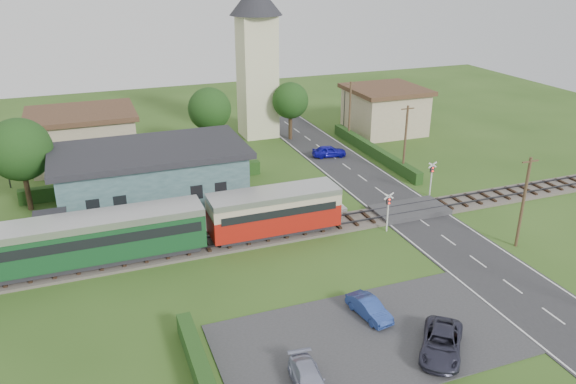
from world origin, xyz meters
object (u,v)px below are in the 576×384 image
object	(u,v)px
car_on_road	(329,151)
equipment_hut	(52,230)
train	(36,247)
church_tower	(257,49)
house_east	(385,109)
car_park_blue	(369,308)
pedestrian_near	(255,203)
car_park_silver	(309,380)
crossing_signal_near	(388,206)
car_park_dark	(442,343)
station_building	(152,177)
house_west	(83,137)
pedestrian_far	(102,228)
crossing_signal_far	(432,174)

from	to	relation	value
car_on_road	equipment_hut	bearing A→B (deg)	124.60
train	church_tower	xyz separation A→B (m)	(23.90, 26.00, 8.05)
church_tower	house_east	world-z (taller)	church_tower
car_park_blue	pedestrian_near	distance (m)	15.85
car_on_road	car_park_silver	world-z (taller)	car_on_road
crossing_signal_near	car_park_dark	bearing A→B (deg)	-108.72
station_building	car_park_silver	xyz separation A→B (m)	(3.85, -25.49, -2.08)
crossing_signal_near	car_on_road	bearing A→B (deg)	79.86
train	pedestrian_near	xyz separation A→B (m)	(16.39, 3.59, -0.88)
equipment_hut	car_on_road	distance (m)	30.22
station_building	train	bearing A→B (deg)	-134.69
car_on_road	car_park_blue	bearing A→B (deg)	170.71
equipment_hut	pedestrian_near	distance (m)	15.50
train	car_park_silver	xyz separation A→B (m)	(12.75, -16.50, -1.57)
house_west	car_park_silver	distance (m)	40.54
car_park_dark	church_tower	bearing A→B (deg)	124.49
equipment_hut	car_park_blue	xyz separation A→B (m)	(17.59, -15.30, -1.11)
car_park_blue	pedestrian_far	world-z (taller)	pedestrian_far
station_building	car_park_blue	bearing A→B (deg)	-65.55
car_park_silver	car_park_dark	distance (m)	7.77
house_west	car_park_blue	world-z (taller)	house_west
crossing_signal_far	pedestrian_near	xyz separation A→B (m)	(-16.11, 1.20, -0.84)
house_west	pedestrian_far	world-z (taller)	house_west
car_park_silver	pedestrian_far	world-z (taller)	pedestrian_far
station_building	equipment_hut	bearing A→B (deg)	-144.08
house_west	car_park_dark	world-z (taller)	house_west
car_park_blue	pedestrian_near	world-z (taller)	pedestrian_near
station_building	house_east	world-z (taller)	house_east
church_tower	car_park_blue	world-z (taller)	church_tower
car_on_road	car_park_dark	world-z (taller)	car_park_dark
train	car_park_silver	size ratio (longest dim) A/B	11.80
crossing_signal_far	house_west	bearing A→B (deg)	144.23
crossing_signal_near	pedestrian_near	distance (m)	10.78
train	pedestrian_near	size ratio (longest dim) A/B	25.48
church_tower	pedestrian_near	xyz separation A→B (m)	(-7.51, -22.41, -8.93)
equipment_hut	car_park_dark	size ratio (longest dim) A/B	0.57
car_park_silver	pedestrian_far	xyz separation A→B (m)	(-8.47, 19.60, 0.76)
crossing_signal_far	station_building	bearing A→B (deg)	164.37
equipment_hut	pedestrian_near	world-z (taller)	equipment_hut
crossing_signal_near	car_park_blue	size ratio (longest dim) A/B	0.97
equipment_hut	house_west	world-z (taller)	house_west
pedestrian_near	train	bearing A→B (deg)	11.67
church_tower	pedestrian_near	world-z (taller)	church_tower
car_park_silver	pedestrian_far	bearing A→B (deg)	119.72
car_park_silver	pedestrian_near	bearing A→B (deg)	86.07
car_on_road	car_park_dark	size ratio (longest dim) A/B	0.81
station_building	car_park_dark	world-z (taller)	station_building
car_park_blue	pedestrian_near	xyz separation A→B (m)	(-2.11, 15.70, 0.66)
house_west	car_park_dark	xyz separation A→B (m)	(16.63, -39.50, -2.09)
car_park_dark	car_park_silver	bearing A→B (deg)	-140.97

